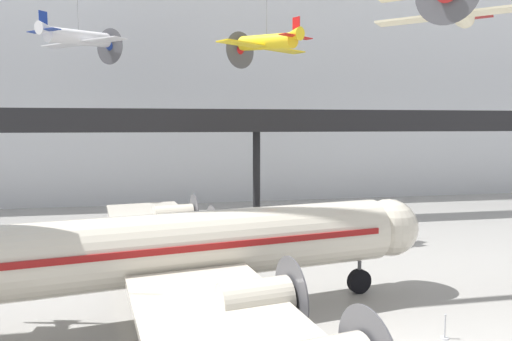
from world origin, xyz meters
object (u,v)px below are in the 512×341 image
airliner_silver_main (161,250)px  suspended_plane_yellow_lowwing (267,42)px  stanchion_barrier (445,331)px  suspended_plane_cream_biplane (457,6)px  suspended_plane_white_twin (79,38)px

airliner_silver_main → suspended_plane_yellow_lowwing: bearing=52.4°
airliner_silver_main → stanchion_barrier: bearing=-27.7°
suspended_plane_cream_biplane → stanchion_barrier: suspended_plane_cream_biplane is taller
airliner_silver_main → suspended_plane_yellow_lowwing: size_ratio=3.25×
airliner_silver_main → stanchion_barrier: size_ratio=29.73×
suspended_plane_yellow_lowwing → suspended_plane_white_twin: (-15.09, 6.00, 0.92)m
suspended_plane_cream_biplane → suspended_plane_white_twin: suspended_plane_white_twin is taller
suspended_plane_cream_biplane → suspended_plane_yellow_lowwing: bearing=-119.6°
suspended_plane_yellow_lowwing → stanchion_barrier: bearing=158.5°
suspended_plane_white_twin → stanchion_barrier: 35.20m
suspended_plane_cream_biplane → suspended_plane_white_twin: size_ratio=1.14×
suspended_plane_white_twin → suspended_plane_cream_biplane: bearing=-97.3°
airliner_silver_main → suspended_plane_yellow_lowwing: (8.07, 15.30, 12.02)m
suspended_plane_cream_biplane → stanchion_barrier: size_ratio=9.64×
airliner_silver_main → stanchion_barrier: airliner_silver_main is taller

